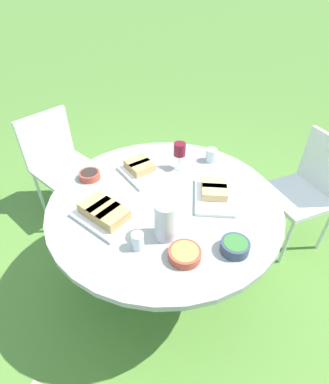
# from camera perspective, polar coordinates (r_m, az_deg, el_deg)

# --- Properties ---
(ground_plane) EXTENTS (40.00, 40.00, 0.00)m
(ground_plane) POSITION_cam_1_polar(r_m,az_deg,el_deg) (2.29, 0.00, -16.10)
(ground_plane) COLOR #5B8C38
(dining_table) EXTENTS (1.34, 1.34, 0.76)m
(dining_table) POSITION_cam_1_polar(r_m,az_deg,el_deg) (1.79, 0.00, -3.85)
(dining_table) COLOR #4C4C51
(dining_table) RESTS_ON ground_plane
(chair_near_right) EXTENTS (0.61, 0.61, 0.89)m
(chair_near_right) POSITION_cam_1_polar(r_m,az_deg,el_deg) (2.45, 25.72, 1.07)
(chair_near_right) COLOR silver
(chair_near_right) RESTS_ON ground_plane
(chair_far_back) EXTENTS (0.53, 0.54, 0.89)m
(chair_far_back) POSITION_cam_1_polar(r_m,az_deg,el_deg) (2.67, -19.68, 6.03)
(chair_far_back) COLOR silver
(chair_far_back) RESTS_ON ground_plane
(water_pitcher) EXTENTS (0.12, 0.11, 0.21)m
(water_pitcher) POSITION_cam_1_polar(r_m,az_deg,el_deg) (1.45, 0.20, -5.46)
(water_pitcher) COLOR silver
(water_pitcher) RESTS_ON dining_table
(wine_glass) EXTENTS (0.08, 0.08, 0.19)m
(wine_glass) POSITION_cam_1_polar(r_m,az_deg,el_deg) (1.91, 2.90, 7.95)
(wine_glass) COLOR silver
(wine_glass) RESTS_ON dining_table
(platter_bread_main) EXTENTS (0.36, 0.34, 0.07)m
(platter_bread_main) POSITION_cam_1_polar(r_m,az_deg,el_deg) (1.93, -4.50, 4.42)
(platter_bread_main) COLOR white
(platter_bread_main) RESTS_ON dining_table
(platter_charcuterie) EXTENTS (0.37, 0.30, 0.08)m
(platter_charcuterie) POSITION_cam_1_polar(r_m,az_deg,el_deg) (1.62, -11.39, -3.92)
(platter_charcuterie) COLOR white
(platter_charcuterie) RESTS_ON dining_table
(platter_sandwich_side) EXTENTS (0.32, 0.38, 0.07)m
(platter_sandwich_side) POSITION_cam_1_polar(r_m,az_deg,el_deg) (1.76, 9.43, -0.11)
(platter_sandwich_side) COLOR white
(platter_sandwich_side) RESTS_ON dining_table
(bowl_fries) EXTENTS (0.15, 0.15, 0.05)m
(bowl_fries) POSITION_cam_1_polar(r_m,az_deg,el_deg) (1.42, 3.87, -11.66)
(bowl_fries) COLOR #B74733
(bowl_fries) RESTS_ON dining_table
(bowl_salad) EXTENTS (0.14, 0.14, 0.06)m
(bowl_salad) POSITION_cam_1_polar(r_m,az_deg,el_deg) (1.48, 13.27, -10.00)
(bowl_salad) COLOR #334256
(bowl_salad) RESTS_ON dining_table
(bowl_olives) EXTENTS (0.13, 0.13, 0.05)m
(bowl_olives) POSITION_cam_1_polar(r_m,az_deg,el_deg) (1.94, -14.08, 3.19)
(bowl_olives) COLOR #B74733
(bowl_olives) RESTS_ON dining_table
(cup_water_near) EXTENTS (0.07, 0.07, 0.09)m
(cup_water_near) POSITION_cam_1_polar(r_m,az_deg,el_deg) (2.06, 8.88, 6.97)
(cup_water_near) COLOR silver
(cup_water_near) RESTS_ON dining_table
(cup_water_far) EXTENTS (0.06, 0.06, 0.09)m
(cup_water_far) POSITION_cam_1_polar(r_m,az_deg,el_deg) (1.45, -5.10, -9.30)
(cup_water_far) COLOR silver
(cup_water_far) RESTS_ON dining_table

